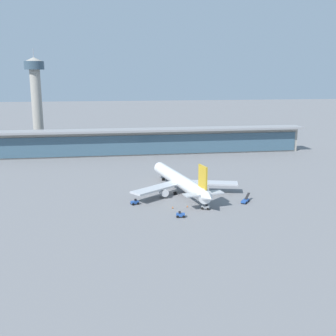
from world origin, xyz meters
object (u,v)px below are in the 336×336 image
at_px(service_truck_under_wing_blue, 245,200).
at_px(safety_cone_alpha, 187,206).
at_px(service_truck_near_nose_blue, 135,202).
at_px(service_truck_by_tail_blue, 180,215).
at_px(service_truck_mid_apron_grey, 206,207).
at_px(safety_cone_bravo, 173,207).
at_px(airliner_on_stand, 181,181).
at_px(control_tower, 36,95).

bearing_deg(service_truck_under_wing_blue, safety_cone_alpha, -174.69).
bearing_deg(safety_cone_alpha, service_truck_near_nose_blue, 162.14).
bearing_deg(service_truck_by_tail_blue, safety_cone_alpha, 66.50).
relative_size(service_truck_under_wing_blue, service_truck_by_tail_blue, 2.03).
distance_m(service_truck_mid_apron_grey, safety_cone_bravo, 11.47).
xyz_separation_m(airliner_on_stand, service_truck_by_tail_blue, (-5.21, -27.91, -3.95)).
xyz_separation_m(service_truck_under_wing_blue, control_tower, (-91.43, 130.25, 32.73)).
relative_size(service_truck_near_nose_blue, service_truck_by_tail_blue, 1.06).
bearing_deg(service_truck_by_tail_blue, service_truck_under_wing_blue, 24.50).
distance_m(service_truck_under_wing_blue, safety_cone_bravo, 27.44).
xyz_separation_m(safety_cone_alpha, safety_cone_bravo, (-5.31, -0.43, 0.00)).
height_order(service_truck_mid_apron_grey, control_tower, control_tower).
bearing_deg(safety_cone_alpha, airliner_on_stand, 87.21).
bearing_deg(safety_cone_bravo, service_truck_under_wing_blue, 5.17).
relative_size(safety_cone_alpha, safety_cone_bravo, 1.00).
xyz_separation_m(airliner_on_stand, service_truck_near_nose_blue, (-18.97, -12.11, -3.95)).
xyz_separation_m(airliner_on_stand, service_truck_under_wing_blue, (21.14, -15.90, -4.02)).
xyz_separation_m(service_truck_by_tail_blue, safety_cone_alpha, (4.33, 9.96, -0.56)).
distance_m(airliner_on_stand, safety_cone_alpha, 18.52).
height_order(service_truck_near_nose_blue, safety_cone_bravo, service_truck_near_nose_blue).
bearing_deg(airliner_on_stand, service_truck_mid_apron_grey, -76.92).
bearing_deg(service_truck_under_wing_blue, safety_cone_bravo, -174.83).
relative_size(service_truck_mid_apron_grey, control_tower, 0.05).
height_order(service_truck_near_nose_blue, control_tower, control_tower).
bearing_deg(control_tower, safety_cone_alpha, -62.31).
relative_size(service_truck_under_wing_blue, control_tower, 0.10).
distance_m(service_truck_mid_apron_grey, service_truck_by_tail_blue, 12.15).
bearing_deg(safety_cone_bravo, safety_cone_alpha, 4.60).
bearing_deg(control_tower, service_truck_under_wing_blue, -54.93).
height_order(control_tower, safety_cone_bravo, control_tower).
distance_m(service_truck_near_nose_blue, service_truck_by_tail_blue, 20.95).
relative_size(service_truck_near_nose_blue, service_truck_under_wing_blue, 0.52).
bearing_deg(control_tower, safety_cone_bravo, -64.22).
height_order(control_tower, safety_cone_alpha, control_tower).
distance_m(service_truck_near_nose_blue, service_truck_mid_apron_grey, 25.56).
bearing_deg(safety_cone_alpha, service_truck_by_tail_blue, -113.50).
bearing_deg(service_truck_near_nose_blue, safety_cone_bravo, -26.08).
height_order(service_truck_near_nose_blue, service_truck_under_wing_blue, service_truck_under_wing_blue).
xyz_separation_m(service_truck_by_tail_blue, safety_cone_bravo, (-0.98, 9.53, -0.56)).
bearing_deg(service_truck_under_wing_blue, control_tower, 125.07).
distance_m(airliner_on_stand, service_truck_mid_apron_grey, 22.10).
height_order(airliner_on_stand, service_truck_near_nose_blue, airliner_on_stand).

